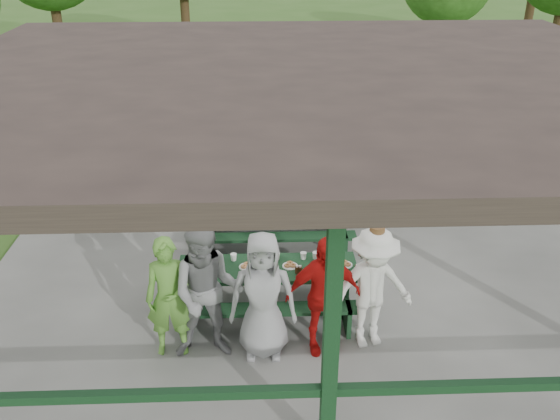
{
  "coord_description": "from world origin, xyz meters",
  "views": [
    {
      "loc": [
        -0.66,
        -8.28,
        5.24
      ],
      "look_at": [
        -0.35,
        -0.3,
        1.29
      ],
      "focal_mm": 38.0,
      "sensor_mm": 36.0,
      "label": 1
    }
  ],
  "objects_px": {
    "picnic_table_far": "(276,219)",
    "pickup_truck": "(332,80)",
    "spectator_blue": "(204,165)",
    "spectator_grey": "(367,181)",
    "picnic_table_near": "(268,283)",
    "contestant_grey_mid": "(263,296)",
    "contestant_green": "(169,298)",
    "contestant_grey_left": "(208,293)",
    "spectator_lblue": "(257,181)",
    "contestant_white_fedora": "(372,289)",
    "farm_trailer": "(240,93)",
    "contestant_red": "(323,295)"
  },
  "relations": [
    {
      "from": "spectator_blue",
      "to": "contestant_green",
      "type": "bearing_deg",
      "value": 67.36
    },
    {
      "from": "contestant_green",
      "to": "contestant_grey_mid",
      "type": "distance_m",
      "value": 1.18
    },
    {
      "from": "contestant_grey_left",
      "to": "spectator_blue",
      "type": "distance_m",
      "value": 4.34
    },
    {
      "from": "spectator_blue",
      "to": "spectator_grey",
      "type": "xyz_separation_m",
      "value": [
        3.01,
        -0.67,
        -0.07
      ]
    },
    {
      "from": "contestant_green",
      "to": "contestant_grey_left",
      "type": "relative_size",
      "value": 0.88
    },
    {
      "from": "picnic_table_far",
      "to": "pickup_truck",
      "type": "height_order",
      "value": "pickup_truck"
    },
    {
      "from": "picnic_table_near",
      "to": "picnic_table_far",
      "type": "xyz_separation_m",
      "value": [
        0.19,
        2.0,
        0.0
      ]
    },
    {
      "from": "spectator_lblue",
      "to": "spectator_grey",
      "type": "bearing_deg",
      "value": -176.22
    },
    {
      "from": "spectator_lblue",
      "to": "pickup_truck",
      "type": "height_order",
      "value": "spectator_lblue"
    },
    {
      "from": "picnic_table_far",
      "to": "contestant_grey_left",
      "type": "bearing_deg",
      "value": -108.16
    },
    {
      "from": "contestant_red",
      "to": "contestant_white_fedora",
      "type": "bearing_deg",
      "value": -0.49
    },
    {
      "from": "contestant_grey_left",
      "to": "spectator_lblue",
      "type": "height_order",
      "value": "contestant_grey_left"
    },
    {
      "from": "contestant_green",
      "to": "picnic_table_near",
      "type": "bearing_deg",
      "value": 29.72
    },
    {
      "from": "picnic_table_far",
      "to": "contestant_grey_left",
      "type": "xyz_separation_m",
      "value": [
        -0.95,
        -2.9,
        0.47
      ]
    },
    {
      "from": "spectator_lblue",
      "to": "spectator_grey",
      "type": "distance_m",
      "value": 2.0
    },
    {
      "from": "contestant_grey_left",
      "to": "spectator_lblue",
      "type": "xyz_separation_m",
      "value": [
        0.64,
        3.82,
        -0.16
      ]
    },
    {
      "from": "contestant_red",
      "to": "picnic_table_far",
      "type": "bearing_deg",
      "value": 92.67
    },
    {
      "from": "spectator_lblue",
      "to": "spectator_blue",
      "type": "distance_m",
      "value": 1.14
    },
    {
      "from": "contestant_grey_left",
      "to": "contestant_grey_mid",
      "type": "xyz_separation_m",
      "value": [
        0.69,
        0.02,
        -0.07
      ]
    },
    {
      "from": "contestant_grey_mid",
      "to": "spectator_blue",
      "type": "distance_m",
      "value": 4.44
    },
    {
      "from": "picnic_table_far",
      "to": "spectator_lblue",
      "type": "bearing_deg",
      "value": 108.97
    },
    {
      "from": "picnic_table_far",
      "to": "spectator_lblue",
      "type": "xyz_separation_m",
      "value": [
        -0.32,
        0.92,
        0.31
      ]
    },
    {
      "from": "picnic_table_near",
      "to": "spectator_blue",
      "type": "distance_m",
      "value": 3.64
    },
    {
      "from": "contestant_grey_left",
      "to": "contestant_grey_mid",
      "type": "relative_size",
      "value": 1.08
    },
    {
      "from": "contestant_grey_left",
      "to": "contestant_red",
      "type": "relative_size",
      "value": 1.14
    },
    {
      "from": "spectator_lblue",
      "to": "picnic_table_near",
      "type": "bearing_deg",
      "value": 101.06
    },
    {
      "from": "pickup_truck",
      "to": "farm_trailer",
      "type": "bearing_deg",
      "value": 124.69
    },
    {
      "from": "picnic_table_near",
      "to": "spectator_lblue",
      "type": "bearing_deg",
      "value": 92.54
    },
    {
      "from": "contestant_white_fedora",
      "to": "spectator_blue",
      "type": "xyz_separation_m",
      "value": [
        -2.48,
        4.19,
        0.05
      ]
    },
    {
      "from": "picnic_table_far",
      "to": "pickup_truck",
      "type": "bearing_deg",
      "value": 77.32
    },
    {
      "from": "picnic_table_near",
      "to": "contestant_white_fedora",
      "type": "distance_m",
      "value": 1.59
    },
    {
      "from": "spectator_grey",
      "to": "picnic_table_near",
      "type": "bearing_deg",
      "value": 53.38
    },
    {
      "from": "picnic_table_near",
      "to": "contestant_grey_mid",
      "type": "relative_size",
      "value": 1.44
    },
    {
      "from": "contestant_grey_left",
      "to": "pickup_truck",
      "type": "height_order",
      "value": "contestant_grey_left"
    },
    {
      "from": "spectator_lblue",
      "to": "pickup_truck",
      "type": "xyz_separation_m",
      "value": [
        2.37,
        8.19,
        -0.16
      ]
    },
    {
      "from": "contestant_green",
      "to": "spectator_grey",
      "type": "relative_size",
      "value": 0.99
    },
    {
      "from": "contestant_green",
      "to": "pickup_truck",
      "type": "height_order",
      "value": "contestant_green"
    },
    {
      "from": "contestant_grey_left",
      "to": "farm_trailer",
      "type": "bearing_deg",
      "value": 88.61
    },
    {
      "from": "spectator_blue",
      "to": "contestant_grey_mid",
      "type": "bearing_deg",
      "value": 82.8
    },
    {
      "from": "picnic_table_far",
      "to": "farm_trailer",
      "type": "bearing_deg",
      "value": 95.61
    },
    {
      "from": "contestant_grey_left",
      "to": "spectator_blue",
      "type": "height_order",
      "value": "contestant_grey_left"
    },
    {
      "from": "contestant_grey_mid",
      "to": "spectator_lblue",
      "type": "distance_m",
      "value": 3.81
    },
    {
      "from": "picnic_table_near",
      "to": "contestant_green",
      "type": "distance_m",
      "value": 1.55
    },
    {
      "from": "contestant_white_fedora",
      "to": "spectator_blue",
      "type": "distance_m",
      "value": 4.87
    },
    {
      "from": "picnic_table_far",
      "to": "spectator_grey",
      "type": "distance_m",
      "value": 1.87
    },
    {
      "from": "picnic_table_far",
      "to": "contestant_grey_mid",
      "type": "bearing_deg",
      "value": -95.23
    },
    {
      "from": "contestant_grey_mid",
      "to": "picnic_table_far",
      "type": "bearing_deg",
      "value": 86.38
    },
    {
      "from": "spectator_lblue",
      "to": "contestant_white_fedora",
      "type": "bearing_deg",
      "value": 120.15
    },
    {
      "from": "contestant_white_fedora",
      "to": "picnic_table_near",
      "type": "bearing_deg",
      "value": 137.53
    },
    {
      "from": "picnic_table_far",
      "to": "contestant_red",
      "type": "relative_size",
      "value": 1.57
    }
  ]
}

